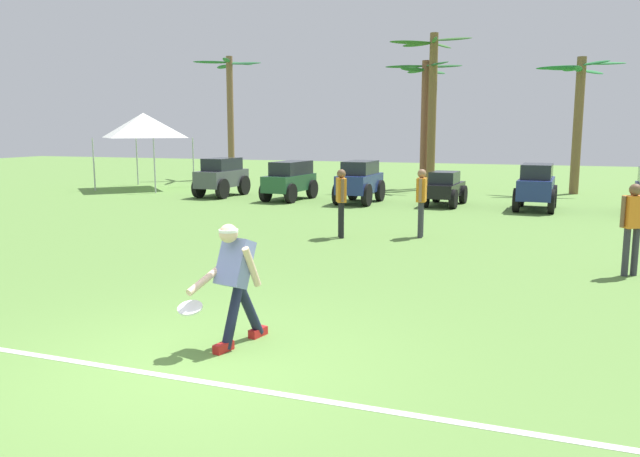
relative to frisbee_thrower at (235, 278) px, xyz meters
name	(u,v)px	position (x,y,z in m)	size (l,w,h in m)	color
ground_plane	(199,365)	(-0.11, -0.66, -0.80)	(80.00, 80.00, 0.00)	#5F8B3F
field_line_paint	(179,378)	(-0.11, -1.04, -0.80)	(27.05, 0.10, 0.01)	white
frisbee_thrower	(235,278)	(0.00, 0.00, 0.00)	(0.62, 1.04, 1.42)	#191E38
frisbee_in_flight	(190,308)	(-0.31, -0.47, -0.25)	(0.31, 0.30, 0.11)	white
teammate_near_sideline	(421,196)	(0.64, 7.91, 0.14)	(0.22, 0.50, 1.56)	#33333D
teammate_midfield	(341,197)	(-1.06, 7.26, 0.14)	(0.33, 0.47, 1.56)	black
teammate_deep	(633,221)	(4.67, 5.33, 0.14)	(0.45, 0.35, 1.56)	#33333D
parked_car_slot_a	(222,176)	(-7.89, 14.23, -0.06)	(1.25, 2.39, 1.40)	#474C51
parked_car_slot_b	(290,179)	(-5.07, 13.97, -0.08)	(1.34, 2.47, 1.34)	#235133
parked_car_slot_c	(360,181)	(-2.53, 13.90, -0.06)	(1.23, 2.38, 1.40)	navy
parked_car_slot_d	(445,188)	(0.25, 14.18, -0.24)	(1.24, 2.26, 1.10)	black
parked_car_slot_e	(536,186)	(3.05, 13.99, -0.06)	(1.27, 2.40, 1.40)	navy
palm_tree_far_left	(230,107)	(-11.33, 21.58, 2.71)	(3.20, 3.12, 5.93)	brown
palm_tree_left_of_centre	(424,110)	(-1.48, 19.76, 2.43)	(3.13, 2.94, 5.19)	brown
palm_tree_right_of_centre	(432,100)	(-1.12, 19.39, 2.81)	(3.14, 3.03, 6.21)	brown
palm_tree_far_right	(578,110)	(4.36, 19.50, 2.34)	(3.20, 3.59, 5.10)	brown
event_tent	(144,125)	(-12.28, 15.79, 1.80)	(2.99, 2.99, 3.10)	#B2B5BA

